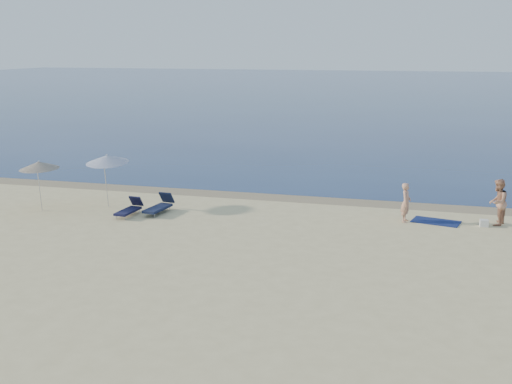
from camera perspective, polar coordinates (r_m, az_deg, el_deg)
sea at (r=109.74m, az=13.23°, el=8.88°), size 240.00×160.00×0.01m
wet_sand_strip at (r=29.94m, az=7.34°, el=-0.80°), size 240.00×1.60×0.00m
person_left at (r=26.77m, az=13.18°, el=-0.91°), size 0.45×0.63×1.61m
person_right at (r=27.31m, az=20.70°, el=-0.85°), size 0.97×1.09×1.87m
beach_towel at (r=27.20m, az=15.70°, el=-2.55°), size 2.06×1.44×0.03m
white_bag at (r=27.09m, az=19.61°, el=-2.62°), size 0.33×0.29×0.28m
umbrella_near at (r=29.09m, az=-13.10°, el=2.86°), size 2.03×2.05×2.44m
umbrella_far at (r=29.20m, az=-18.72°, el=2.26°), size 2.25×2.26×2.25m
lounger_left at (r=27.68m, az=-11.19°, el=-1.52°), size 0.64×1.67×0.72m
lounger_right at (r=27.85m, az=-8.60°, el=-1.27°), size 0.80×1.86×0.79m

